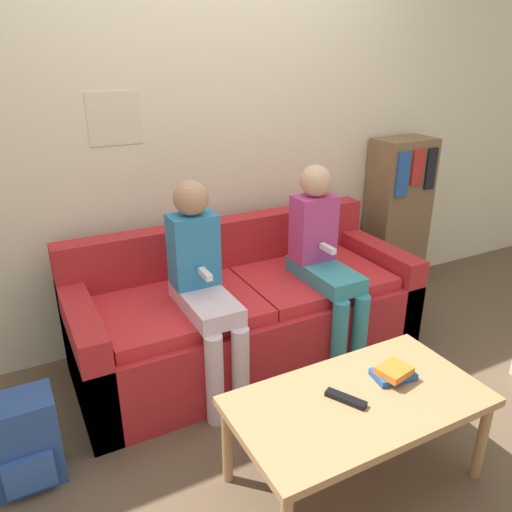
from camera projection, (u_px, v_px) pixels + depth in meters
ground_plane at (289, 403)px, 2.64m from camera, size 10.00×10.00×0.00m
wall_back at (207, 127)px, 2.96m from camera, size 8.00×0.07×2.60m
couch at (246, 314)px, 2.95m from camera, size 1.98×0.80×0.78m
coffee_table at (358, 407)px, 2.03m from camera, size 1.04×0.56×0.42m
person_left at (203, 282)px, 2.52m from camera, size 0.24×0.55×1.14m
person_right at (324, 255)px, 2.84m from camera, size 0.24×0.55×1.14m
tv_remote at (346, 399)px, 1.99m from camera, size 0.12×0.17×0.02m
book_stack at (394, 373)px, 2.12m from camera, size 0.19×0.15×0.06m
bookshelf at (397, 217)px, 3.69m from camera, size 0.43×0.28×1.16m
backpack at (24, 442)px, 2.09m from camera, size 0.28×0.23×0.41m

